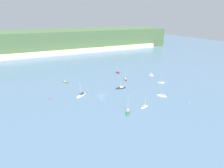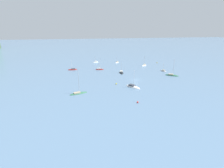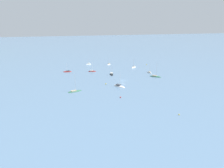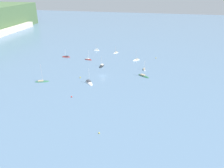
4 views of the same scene
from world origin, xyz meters
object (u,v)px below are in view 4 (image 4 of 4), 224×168
mooring_buoy_0 (72,97)px  mooring_buoy_3 (80,77)px  sailboat_3 (66,57)px  sailboat_6 (116,53)px  mooring_buoy_1 (156,58)px  sailboat_1 (102,66)px  sailboat_9 (96,50)px  mooring_buoy_2 (99,133)px  sailboat_4 (89,83)px  sailboat_2 (136,60)px  sailboat_8 (88,60)px  sailboat_7 (42,82)px  sailboat_0 (144,76)px  sailboat_5 (144,70)px

mooring_buoy_0 → mooring_buoy_3: mooring_buoy_0 is taller
sailboat_3 → sailboat_6: size_ratio=1.13×
mooring_buoy_1 → sailboat_1: bearing=125.5°
sailboat_3 → mooring_buoy_0: bearing=111.6°
sailboat_3 → mooring_buoy_3: (-35.01, -23.86, 0.24)m
sailboat_9 → mooring_buoy_1: sailboat_9 is taller
mooring_buoy_2 → mooring_buoy_3: 54.30m
sailboat_1 → sailboat_4: (-27.20, 0.23, 0.01)m
mooring_buoy_2 → mooring_buoy_3: (48.27, 24.88, 0.06)m
sailboat_2 → mooring_buoy_1: sailboat_2 is taller
sailboat_1 → sailboat_8: bearing=-123.5°
sailboat_2 → mooring_buoy_2: 86.83m
sailboat_2 → sailboat_9: sailboat_2 is taller
sailboat_6 → sailboat_9: (3.71, 17.18, 0.02)m
sailboat_2 → mooring_buoy_2: bearing=47.1°
sailboat_4 → mooring_buoy_3: 9.30m
sailboat_4 → sailboat_7: size_ratio=0.86×
sailboat_1 → sailboat_6: (31.64, -3.37, 0.02)m
sailboat_7 → mooring_buoy_2: 58.56m
sailboat_1 → mooring_buoy_3: sailboat_1 is taller
sailboat_4 → sailboat_8: sailboat_4 is taller
sailboat_0 → sailboat_3: sailboat_0 is taller
sailboat_5 → mooring_buoy_1: bearing=-29.1°
sailboat_9 → mooring_buoy_0: size_ratio=8.35×
sailboat_3 → sailboat_4: 51.30m
mooring_buoy_1 → sailboat_5: bearing=165.4°
sailboat_5 → mooring_buoy_0: sailboat_5 is taller
mooring_buoy_0 → sailboat_1: bearing=-4.4°
mooring_buoy_2 → mooring_buoy_3: mooring_buoy_3 is taller
mooring_buoy_0 → mooring_buoy_3: 24.16m
sailboat_3 → sailboat_7: bearing=91.9°
mooring_buoy_0 → sailboat_0: bearing=-43.6°
sailboat_0 → mooring_buoy_0: bearing=-98.7°
sailboat_9 → mooring_buoy_2: sailboat_9 is taller
sailboat_0 → sailboat_7: size_ratio=0.98×
mooring_buoy_3 → sailboat_1: bearing=-19.4°
sailboat_0 → sailboat_1: bearing=-166.2°
sailboat_0 → mooring_buoy_1: bearing=115.4°
sailboat_2 → sailboat_7: (-48.42, 48.27, 0.02)m
sailboat_8 → sailboat_9: bearing=100.7°
sailboat_4 → sailboat_8: size_ratio=1.19×
sailboat_3 → sailboat_7: sailboat_7 is taller
sailboat_3 → sailboat_8: sailboat_8 is taller
sailboat_2 → mooring_buoy_3: bearing=12.8°
sailboat_1 → sailboat_7: size_ratio=0.75×
sailboat_0 → sailboat_4: 33.33m
sailboat_6 → sailboat_4: bearing=36.1°
sailboat_5 → sailboat_8: 43.06m
sailboat_1 → sailboat_9: sailboat_1 is taller
sailboat_6 → mooring_buoy_3: (-53.13, 10.92, 0.21)m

